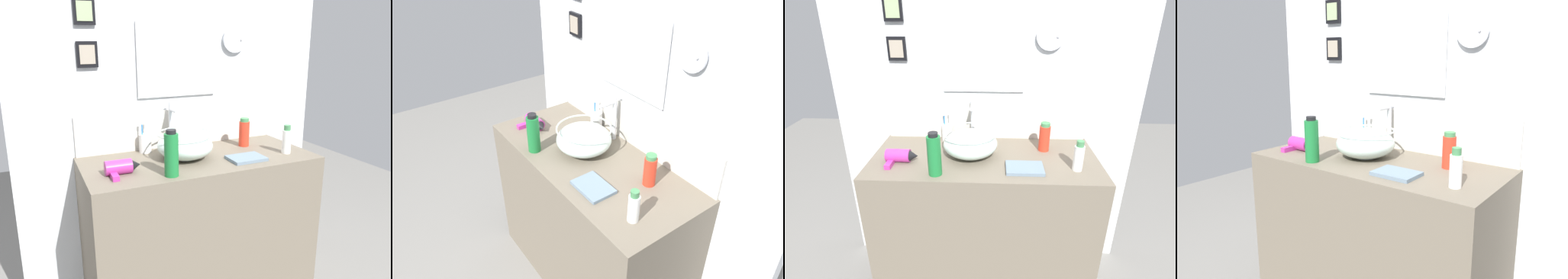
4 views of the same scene
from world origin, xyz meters
The scene contains 11 objects.
ground_plane centered at (0.00, 0.00, 0.00)m, with size 6.00×6.00×0.00m, color gray.
vanity_counter centered at (0.00, 0.00, 0.45)m, with size 1.20×0.54×0.91m, color #6B6051.
back_panel centered at (0.00, 0.30, 1.30)m, with size 1.81×0.10×2.60m.
glass_bowl_sink centered at (-0.08, 0.01, 0.98)m, with size 0.29×0.29×0.14m.
faucet centered at (-0.08, 0.20, 1.06)m, with size 0.02×0.11×0.27m.
hair_drier centered at (-0.43, -0.08, 0.94)m, with size 0.17×0.13×0.07m.
toothbrush_cup centered at (-0.23, 0.21, 0.96)m, with size 0.07×0.07×0.18m.
soap_dispenser centered at (-0.23, -0.20, 1.01)m, with size 0.07×0.07×0.22m.
lotion_bottle centered at (0.33, 0.10, 0.99)m, with size 0.06×0.06×0.16m.
spray_bottle centered at (0.46, -0.12, 0.98)m, with size 0.05×0.05×0.16m.
hand_towel centered at (0.20, -0.13, 0.91)m, with size 0.19×0.13×0.02m, color slate.
Camera 3 is at (0.04, -1.46, 1.65)m, focal length 28.00 mm.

